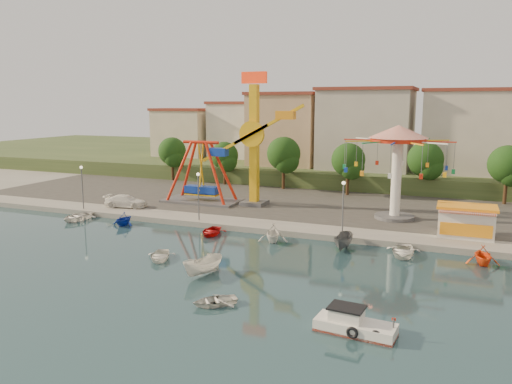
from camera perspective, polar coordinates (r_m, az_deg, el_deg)
The scene contains 34 objects.
ground at distance 41.08m, azimuth -5.36°, elevation -8.84°, with size 200.00×200.00×0.00m, color #152E39.
quay_deck at distance 98.95m, azimuth 11.40°, elevation 2.34°, with size 200.00×100.00×0.60m, color #9E998E.
asphalt_pad at distance 68.09m, azimuth 6.32°, elevation -0.72°, with size 90.00×28.00×0.01m, color #4C4944.
hill_terrace at distance 103.68m, azimuth 11.95°, elevation 3.33°, with size 200.00×60.00×3.00m, color #384C26.
pirate_ship_ride at distance 64.97m, azimuth -6.26°, elevation 2.15°, with size 10.00×5.00×8.00m.
kamikaze_tower at distance 61.82m, azimuth 0.11°, elevation 5.48°, with size 9.00×3.10×16.50m.
wave_swinger at distance 56.79m, azimuth 15.88°, elevation 4.55°, with size 11.60×11.60×10.40m.
booth_left at distance 52.11m, azimuth 22.88°, elevation -3.06°, with size 5.40×3.78×3.08m.
lamp_post_0 at distance 64.21m, azimuth -19.22°, elevation 0.38°, with size 0.14×0.14×5.00m, color #59595E.
lamp_post_1 at distance 55.06m, azimuth -6.58°, elevation -0.65°, with size 0.14×0.14×5.00m, color #59595E.
lamp_post_2 at distance 49.53m, azimuth 9.90°, elevation -1.94°, with size 0.14×0.14×5.00m, color #59595E.
tree_0 at distance 84.26m, azimuth -9.57°, elevation 4.61°, with size 4.60×4.60×7.19m.
tree_1 at distance 78.86m, azimuth -3.63°, elevation 4.17°, with size 4.35×4.35×6.80m.
tree_2 at distance 74.60m, azimuth 3.18°, elevation 4.39°, with size 5.02×5.02×7.85m.
tree_3 at distance 70.63m, azimuth 10.50°, elevation 3.62°, with size 4.68×4.68×7.32m.
tree_4 at distance 72.28m, azimuth 18.79°, elevation 3.55°, with size 4.86×4.86×7.60m.
tree_5 at distance 70.61m, azimuth 26.82°, elevation 2.83°, with size 4.83×4.83×7.54m.
building_0 at distance 95.62m, azimuth -10.55°, elevation 7.30°, with size 9.26×9.53×11.87m, color beige.
building_1 at distance 94.60m, azimuth -2.57°, elevation 6.45°, with size 12.33×9.01×8.63m, color silver.
building_2 at distance 90.40m, azimuth 5.23°, elevation 7.07°, with size 11.95×9.28×11.23m, color tan.
building_3 at distance 84.34m, azimuth 13.63°, elevation 5.93°, with size 12.59×10.50×9.20m, color beige.
building_4 at distance 86.81m, azimuth 22.83°, elevation 5.55°, with size 10.75×9.23×9.24m, color beige.
cabin_motorboat at distance 30.85m, azimuth 11.07°, elevation -14.73°, with size 4.83×2.20×1.65m.
rowboat_a at distance 44.09m, azimuth -10.95°, elevation -7.17°, with size 2.44×3.41×0.71m, color white.
rowboat_b at distance 34.17m, azimuth -4.75°, elevation -12.27°, with size 2.17×3.04×0.63m, color silver.
skiff at distance 39.61m, azimuth -6.07°, elevation -8.43°, with size 1.46×3.89×1.50m, color silver.
van at distance 63.84m, azimuth -14.64°, elevation -1.03°, with size 2.12×5.22×1.51m, color white.
moored_boat_0 at distance 61.18m, azimuth -19.78°, elevation -2.65°, with size 3.03×4.24×0.88m, color white.
moored_boat_1 at distance 57.04m, azimuth -14.91°, elevation -2.97°, with size 2.44×2.82×1.49m, color #132FA8.
moored_boat_3 at distance 51.46m, azimuth -5.17°, elevation -4.50°, with size 2.57×3.60×0.75m, color #B80E0F.
moored_boat_4 at distance 48.68m, azimuth 1.97°, elevation -4.70°, with size 2.87×3.32×1.75m, color white.
moored_boat_5 at distance 46.88m, azimuth 9.97°, elevation -5.60°, with size 1.45×3.84×1.48m, color #56575B.
moored_boat_6 at distance 46.21m, azimuth 16.44°, elevation -6.50°, with size 2.99×4.19×0.87m, color white.
moored_boat_7 at distance 46.00m, azimuth 24.50°, elevation -6.58°, with size 2.68×3.11×1.64m, color #F84E16.
Camera 1 is at (18.08, -34.41, 13.29)m, focal length 35.00 mm.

